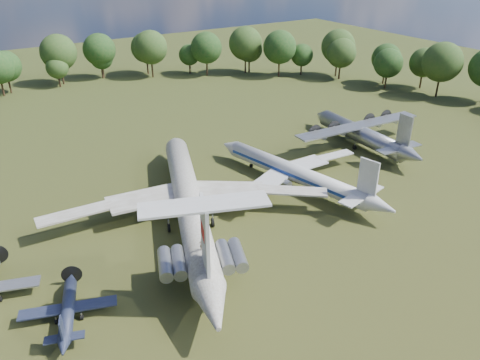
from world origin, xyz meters
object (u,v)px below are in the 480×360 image
il62_airliner (189,205)px  small_prop_west (68,312)px  person_on_il62 (202,244)px  an12_transport (360,136)px  tu104_jet (294,175)px

il62_airliner → small_prop_west: size_ratio=3.88×
person_on_il62 → small_prop_west: bearing=1.0°
il62_airliner → an12_transport: bearing=30.0°
tu104_jet → an12_transport: 23.28m
small_prop_west → an12_transport: bearing=34.5°
il62_airliner → an12_transport: size_ratio=1.70×
il62_airliner → tu104_jet: size_ratio=1.40×
tu104_jet → person_on_il62: person_on_il62 is taller
il62_airliner → small_prop_west: bearing=-131.0°
an12_transport → person_on_il62: bearing=-152.4°
il62_airliner → tu104_jet: bearing=22.0°
small_prop_west → person_on_il62: (15.32, -3.01, 5.19)m
tu104_jet → il62_airliner: bearing=169.5°
tu104_jet → small_prop_west: 42.69m
tu104_jet → an12_transport: size_ratio=1.21×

